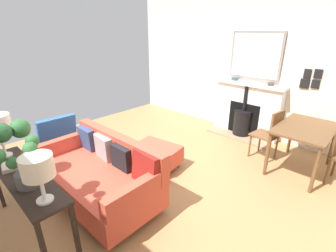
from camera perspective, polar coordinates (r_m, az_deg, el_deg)
ground_plane at (r=3.86m, az=-5.96°, el=-11.35°), size 5.49×5.48×0.01m
wall_left at (r=5.45m, az=16.36°, el=13.95°), size 0.12×5.48×2.86m
fireplace at (r=5.30m, az=17.99°, el=3.19°), size 0.57×1.46×1.12m
mirror_over_mantel at (r=5.18m, az=20.11°, el=15.40°), size 0.04×1.03×0.91m
mantel_bowl_near at (r=5.32m, az=15.55°, el=10.75°), size 0.14×0.14×0.05m
mantel_bowl_far at (r=5.01m, az=23.23°, el=9.15°), size 0.12×0.12×0.05m
sofa at (r=3.33m, az=-15.66°, el=-10.85°), size 0.92×1.78×0.81m
ottoman at (r=3.93m, az=-2.80°, el=-6.68°), size 0.64×0.80×0.36m
armchair_accent at (r=4.49m, az=-25.20°, el=-2.11°), size 0.70×0.63×0.82m
console_table at (r=2.93m, az=-30.86°, el=-11.58°), size 0.34×1.53×0.74m
table_lamp_far_end at (r=2.24m, az=-28.57°, el=-8.77°), size 0.26×0.26×0.44m
potted_plant at (r=2.53m, az=-32.35°, el=-4.57°), size 0.42×0.48×0.62m
book_stack at (r=3.06m, az=-32.43°, el=-7.83°), size 0.29×0.23×0.05m
dining_table at (r=4.21m, az=29.82°, el=-1.44°), size 1.14×0.74×0.74m
dining_chair_near_fireplace at (r=4.37m, az=23.18°, el=-1.27°), size 0.45×0.45×0.89m
photo_gallery_row at (r=4.91m, az=30.83°, el=9.54°), size 0.02×0.31×0.35m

